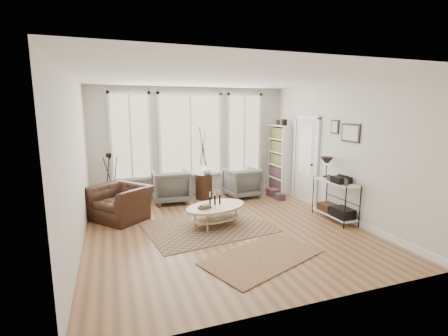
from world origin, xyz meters
name	(u,v)px	position (x,y,z in m)	size (l,w,h in m)	color
room	(225,157)	(0.02, 0.03, 1.43)	(5.50, 5.54, 2.90)	#996B45
bay_window	(191,137)	(0.00, 2.71, 1.61)	(4.14, 0.12, 2.24)	tan
door	(306,158)	(2.57, 1.15, 1.12)	(0.09, 1.06, 2.22)	silver
bookcase	(280,159)	(2.44, 2.23, 0.96)	(0.31, 0.85, 2.06)	white
low_shelf	(335,196)	(2.38, -0.30, 0.51)	(0.38, 1.08, 1.30)	white
wall_art	(346,131)	(2.58, -0.27, 1.88)	(0.04, 0.88, 0.44)	black
rug_main	(208,227)	(-0.30, 0.16, 0.01)	(2.37, 1.78, 0.01)	brown
rug_runner	(262,257)	(0.13, -1.43, 0.01)	(1.89, 1.05, 0.01)	brown
coffee_table	(215,210)	(-0.12, 0.20, 0.33)	(1.53, 1.24, 0.61)	tan
armchair_left	(171,186)	(-0.66, 2.21, 0.41)	(0.88, 0.90, 0.82)	#5F5F5B
armchair_right	(242,182)	(1.23, 2.09, 0.39)	(0.83, 0.86, 0.78)	#5F5F5B
side_table	(204,165)	(0.21, 2.23, 0.89)	(0.44, 0.44, 1.85)	#341D12
vase	(207,169)	(0.29, 2.15, 0.79)	(0.25, 0.25, 0.26)	silver
accent_chair	(121,203)	(-1.91, 1.25, 0.36)	(0.97, 1.11, 0.72)	#341D12
tripod_camera	(111,182)	(-2.08, 2.31, 0.60)	(0.46, 0.46, 1.30)	black
book_stack_near	(273,193)	(2.05, 1.84, 0.10)	(0.25, 0.31, 0.20)	brown
book_stack_far	(280,197)	(2.05, 1.47, 0.08)	(0.20, 0.25, 0.16)	brown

